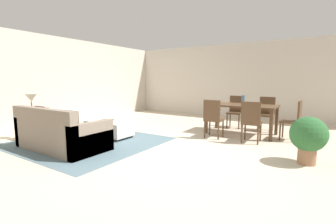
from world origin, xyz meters
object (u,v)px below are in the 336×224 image
Objects in this scene: side_table at (33,121)px; dining_table at (241,108)px; dining_chair_far_left at (236,110)px; book_on_ottoman at (107,120)px; ottoman_table at (108,128)px; vase_centerpiece at (243,100)px; dining_chair_head_east at (294,118)px; dining_chair_far_right at (266,112)px; potted_plant at (308,136)px; table_lamp at (31,99)px; couch at (60,134)px; dining_chair_near_left at (213,117)px; dining_chair_near_right at (251,120)px.

dining_table is (3.89, 3.22, 0.24)m from side_table.
dining_chair_far_left reaches higher than book_on_ottoman.
ottoman_table is 5.03× the size of vase_centerpiece.
dining_chair_head_east reaches higher than ottoman_table.
potted_plant is (1.12, -2.47, -0.05)m from dining_chair_far_right.
table_lamp is at bearing -163.94° from potted_plant.
vase_centerpiece is at bearing 178.12° from dining_chair_head_east.
ottoman_table is 4.25m from dining_chair_far_right.
couch is 2.07× the size of dining_chair_far_left.
dining_table is at bearing 178.37° from dining_chair_head_east.
dining_chair_near_left is 1.00× the size of dining_chair_far_right.
table_lamp is at bearing -137.13° from dining_chair_far_right.
table_lamp is 6.04m from dining_chair_head_east.
potted_plant is at bearing 6.11° from ottoman_table.
dining_chair_head_east reaches higher than side_table.
dining_table reaches higher than side_table.
dining_chair_near_right reaches higher than book_on_ottoman.
vase_centerpiece is (0.46, 0.83, 0.36)m from dining_chair_near_left.
ottoman_table is 0.70× the size of dining_table.
side_table is 0.59× the size of dining_chair_near_right.
vase_centerpiece is (-0.41, 0.80, 0.36)m from dining_chair_near_right.
side_table is at bearing -140.64° from vase_centerpiece.
dining_chair_near_left is 3.54× the size of book_on_ottoman.
dining_chair_near_left is 2.16m from potted_plant.
book_on_ottoman is (-3.90, -2.02, -0.11)m from dining_chair_head_east.
dining_chair_far_right is 1.16× the size of potted_plant.
book_on_ottoman is at bearing -142.83° from vase_centerpiece.
dining_chair_near_right is at bearing -62.10° from dining_chair_far_left.
dining_chair_head_east is at bearing 27.39° from book_on_ottoman.
dining_chair_head_east is 1.65m from potted_plant.
potted_plant reaches higher than dining_table.
dining_chair_head_east is (3.84, 2.06, 0.30)m from ottoman_table.
dining_chair_far_right is 1.15m from dining_chair_head_east.
book_on_ottoman is at bearing 91.55° from couch.
dining_chair_far_left is (0.03, 1.63, 0.00)m from dining_chair_near_left.
couch is 4.02m from dining_chair_near_right.
dining_chair_head_east is at bearing -48.28° from dining_chair_far_right.
side_table is 5.94m from dining_chair_far_right.
dining_chair_near_right reaches higher than dining_table.
dining_chair_near_left reaches higher than couch.
ottoman_table is at bearing -127.51° from dining_chair_far_left.
dining_chair_far_right is 1.00× the size of dining_chair_head_east.
book_on_ottoman is (1.22, 1.17, -0.55)m from table_lamp.
side_table reaches higher than ottoman_table.
table_lamp is at bearing -131.01° from dining_chair_far_left.
dining_chair_near_right is at bearing 23.02° from ottoman_table.
dining_chair_near_left is 0.87m from dining_chair_near_right.
dining_chair_head_east is (0.77, 0.76, 0.00)m from dining_chair_near_right.
couch is at bearing -128.75° from vase_centerpiece.
vase_centerpiece is 0.92× the size of book_on_ottoman.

